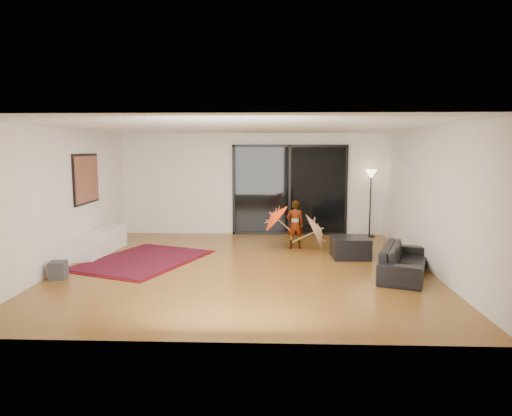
{
  "coord_description": "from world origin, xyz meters",
  "views": [
    {
      "loc": [
        0.56,
        -8.67,
        2.3
      ],
      "look_at": [
        0.21,
        0.51,
        1.1
      ],
      "focal_mm": 32.0,
      "sensor_mm": 36.0,
      "label": 1
    }
  ],
  "objects_px": {
    "media_console": "(101,242)",
    "ottoman": "(350,247)",
    "child": "(295,224)",
    "sofa": "(404,261)"
  },
  "relations": [
    {
      "from": "sofa",
      "to": "child",
      "type": "xyz_separation_m",
      "value": [
        -1.88,
        2.19,
        0.29
      ]
    },
    {
      "from": "sofa",
      "to": "child",
      "type": "height_order",
      "value": "child"
    },
    {
      "from": "media_console",
      "to": "ottoman",
      "type": "distance_m",
      "value": 5.45
    },
    {
      "from": "media_console",
      "to": "child",
      "type": "distance_m",
      "value": 4.37
    },
    {
      "from": "sofa",
      "to": "child",
      "type": "relative_size",
      "value": 1.67
    },
    {
      "from": "ottoman",
      "to": "child",
      "type": "relative_size",
      "value": 0.68
    },
    {
      "from": "media_console",
      "to": "sofa",
      "type": "bearing_deg",
      "value": -9.69
    },
    {
      "from": "media_console",
      "to": "child",
      "type": "relative_size",
      "value": 1.61
    },
    {
      "from": "media_console",
      "to": "ottoman",
      "type": "height_order",
      "value": "media_console"
    },
    {
      "from": "sofa",
      "to": "ottoman",
      "type": "relative_size",
      "value": 2.45
    }
  ]
}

